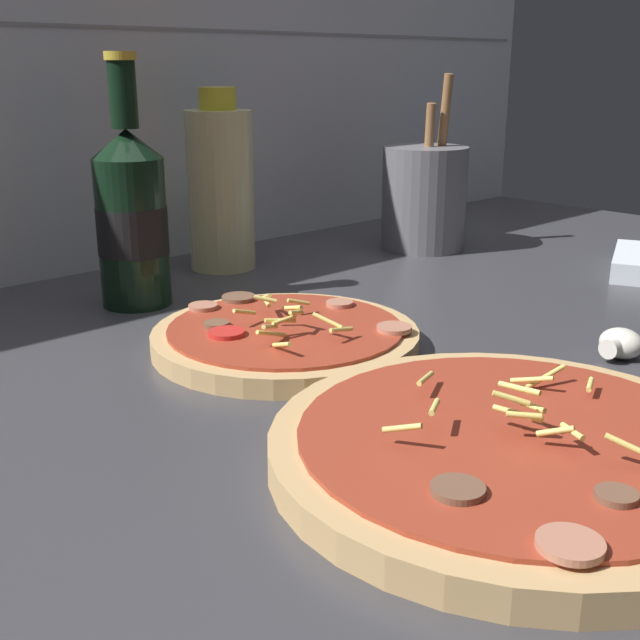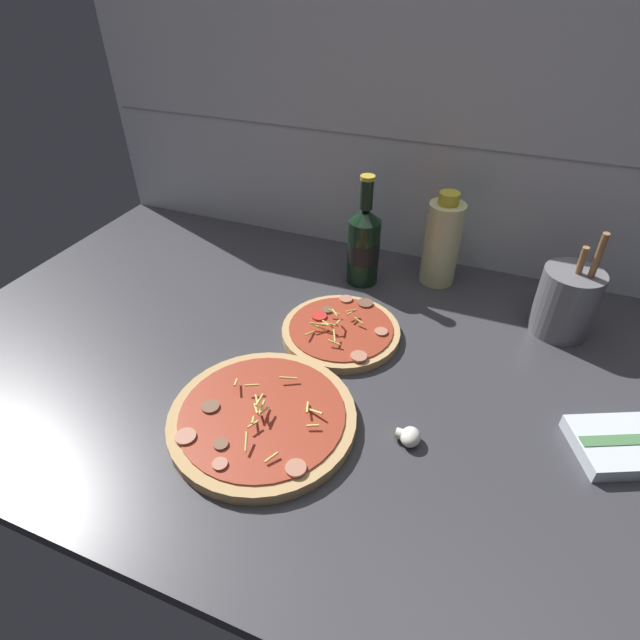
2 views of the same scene
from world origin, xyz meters
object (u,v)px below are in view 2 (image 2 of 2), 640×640
(beer_bottle, at_px, (364,245))
(dish_towel, at_px, (622,445))
(oil_bottle, at_px, (442,242))
(mushroom_left, at_px, (409,436))
(pizza_near, at_px, (262,418))
(pizza_far, at_px, (341,331))
(utensil_crock, at_px, (566,301))

(beer_bottle, xyz_separation_m, dish_towel, (0.51, -0.31, -0.08))
(oil_bottle, bearing_deg, dish_towel, -46.74)
(mushroom_left, bearing_deg, beer_bottle, 116.93)
(dish_towel, bearing_deg, mushroom_left, -161.10)
(pizza_near, bearing_deg, dish_towel, 16.11)
(pizza_far, relative_size, utensil_crock, 1.03)
(beer_bottle, xyz_separation_m, mushroom_left, (0.21, -0.42, -0.08))
(oil_bottle, distance_m, dish_towel, 0.52)
(pizza_far, distance_m, utensil_crock, 0.43)
(pizza_far, xyz_separation_m, beer_bottle, (-0.02, 0.21, 0.08))
(pizza_near, relative_size, dish_towel, 1.73)
(pizza_near, height_order, beer_bottle, beer_bottle)
(utensil_crock, bearing_deg, oil_bottle, 160.12)
(beer_bottle, relative_size, mushroom_left, 6.40)
(mushroom_left, distance_m, dish_towel, 0.32)
(pizza_far, distance_m, beer_bottle, 0.22)
(pizza_near, distance_m, beer_bottle, 0.47)
(oil_bottle, relative_size, mushroom_left, 5.46)
(beer_bottle, distance_m, mushroom_left, 0.47)
(beer_bottle, bearing_deg, dish_towel, -31.36)
(mushroom_left, bearing_deg, pizza_near, -167.73)
(beer_bottle, relative_size, dish_towel, 1.43)
(pizza_near, bearing_deg, utensil_crock, 45.25)
(utensil_crock, bearing_deg, mushroom_left, -118.02)
(mushroom_left, relative_size, dish_towel, 0.22)
(mushroom_left, height_order, utensil_crock, utensil_crock)
(pizza_near, height_order, pizza_far, pizza_near)
(beer_bottle, bearing_deg, oil_bottle, 22.55)
(pizza_near, relative_size, pizza_far, 1.30)
(mushroom_left, bearing_deg, dish_towel, 18.90)
(pizza_near, xyz_separation_m, utensil_crock, (0.43, 0.44, 0.06))
(pizza_far, xyz_separation_m, mushroom_left, (0.19, -0.21, 0.00))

